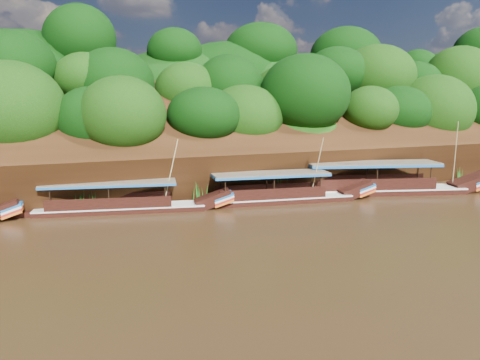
# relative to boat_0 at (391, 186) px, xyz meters

# --- Properties ---
(ground) EXTENTS (160.00, 160.00, 0.00)m
(ground) POSITION_rel_boat_0_xyz_m (-10.80, -6.81, -0.61)
(ground) COLOR black
(ground) RESTS_ON ground
(riverbank) EXTENTS (120.00, 30.06, 19.40)m
(riverbank) POSITION_rel_boat_0_xyz_m (-10.81, 15.92, 1.28)
(riverbank) COLOR black
(riverbank) RESTS_ON ground
(boat_0) EXTENTS (16.61, 6.50, 6.63)m
(boat_0) POSITION_rel_boat_0_xyz_m (0.00, 0.00, 0.00)
(boat_0) COLOR black
(boat_0) RESTS_ON ground
(boat_1) EXTENTS (13.71, 3.76, 5.47)m
(boat_1) POSITION_rel_boat_0_xyz_m (-9.65, 0.34, -0.08)
(boat_1) COLOR black
(boat_1) RESTS_ON ground
(boat_2) EXTENTS (14.00, 4.42, 5.49)m
(boat_2) POSITION_rel_boat_0_xyz_m (-21.45, 1.63, -0.11)
(boat_2) COLOR black
(boat_2) RESTS_ON ground
(reeds) EXTENTS (50.34, 2.74, 1.88)m
(reeds) POSITION_rel_boat_0_xyz_m (-13.68, 2.58, 0.23)
(reeds) COLOR #226D1B
(reeds) RESTS_ON ground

